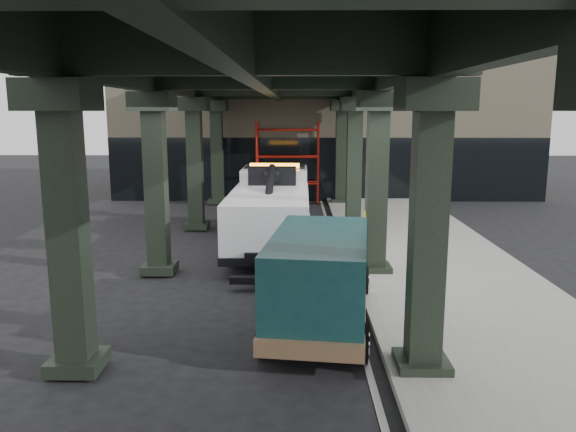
{
  "coord_description": "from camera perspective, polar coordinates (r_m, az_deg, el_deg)",
  "views": [
    {
      "loc": [
        0.41,
        -13.12,
        4.5
      ],
      "look_at": [
        0.2,
        1.82,
        1.7
      ],
      "focal_mm": 35.0,
      "sensor_mm": 36.0,
      "label": 1
    }
  ],
  "objects": [
    {
      "name": "building",
      "position": [
        33.16,
        3.6,
        9.73
      ],
      "size": [
        22.0,
        10.0,
        8.0
      ],
      "primitive_type": "cube",
      "color": "#C6B793",
      "rests_on": "ground"
    },
    {
      "name": "towed_van",
      "position": [
        11.79,
        3.32,
        -6.11
      ],
      "size": [
        2.57,
        5.29,
        2.07
      ],
      "rotation": [
        0.0,
        0.0,
        -0.13
      ],
      "color": "#103639",
      "rests_on": "ground"
    },
    {
      "name": "lane_stripe",
      "position": [
        15.83,
        5.48,
        -5.93
      ],
      "size": [
        0.12,
        38.0,
        0.01
      ],
      "primitive_type": "cube",
      "color": "silver",
      "rests_on": "ground"
    },
    {
      "name": "scaffolding",
      "position": [
        27.87,
        -0.04,
        5.69
      ],
      "size": [
        3.08,
        0.88,
        4.0
      ],
      "color": "red",
      "rests_on": "ground"
    },
    {
      "name": "sidewalk",
      "position": [
        16.28,
        15.4,
        -5.55
      ],
      "size": [
        5.0,
        40.0,
        0.15
      ],
      "primitive_type": "cube",
      "color": "gray",
      "rests_on": "ground"
    },
    {
      "name": "tow_truck",
      "position": [
        18.81,
        -1.63,
        0.97
      ],
      "size": [
        2.66,
        8.49,
        2.77
      ],
      "rotation": [
        0.0,
        0.0,
        -0.01
      ],
      "color": "black",
      "rests_on": "ground"
    },
    {
      "name": "ground",
      "position": [
        13.88,
        -0.94,
        -8.31
      ],
      "size": [
        90.0,
        90.0,
        0.0
      ],
      "primitive_type": "plane",
      "color": "black",
      "rests_on": "ground"
    },
    {
      "name": "viaduct",
      "position": [
        15.17,
        -2.33,
        14.24
      ],
      "size": [
        7.4,
        32.0,
        6.4
      ],
      "color": "black",
      "rests_on": "ground"
    }
  ]
}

